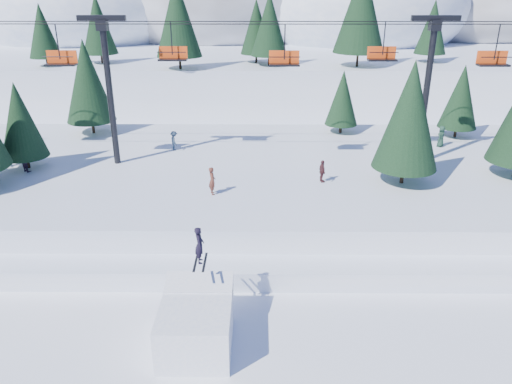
{
  "coord_description": "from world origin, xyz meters",
  "views": [
    {
      "loc": [
        1.43,
        -16.62,
        14.64
      ],
      "look_at": [
        1.27,
        6.0,
        5.2
      ],
      "focal_mm": 35.0,
      "sensor_mm": 36.0,
      "label": 1
    }
  ],
  "objects_px": {
    "jump_kicker": "(196,323)",
    "chairlift": "(256,69)",
    "banner_far": "(463,273)",
    "banner_near": "(363,282)"
  },
  "relations": [
    {
      "from": "jump_kicker",
      "to": "chairlift",
      "type": "bearing_deg",
      "value": 81.71
    },
    {
      "from": "chairlift",
      "to": "banner_far",
      "type": "relative_size",
      "value": 16.1
    },
    {
      "from": "jump_kicker",
      "to": "banner_near",
      "type": "distance_m",
      "value": 9.08
    },
    {
      "from": "chairlift",
      "to": "banner_near",
      "type": "height_order",
      "value": "chairlift"
    },
    {
      "from": "banner_near",
      "to": "banner_far",
      "type": "relative_size",
      "value": 1.0
    },
    {
      "from": "banner_near",
      "to": "jump_kicker",
      "type": "bearing_deg",
      "value": -152.49
    },
    {
      "from": "jump_kicker",
      "to": "banner_far",
      "type": "relative_size",
      "value": 1.75
    },
    {
      "from": "jump_kicker",
      "to": "chairlift",
      "type": "relative_size",
      "value": 0.11
    },
    {
      "from": "banner_far",
      "to": "chairlift",
      "type": "bearing_deg",
      "value": 132.62
    },
    {
      "from": "jump_kicker",
      "to": "chairlift",
      "type": "xyz_separation_m",
      "value": [
        2.48,
        17.01,
        8.17
      ]
    }
  ]
}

